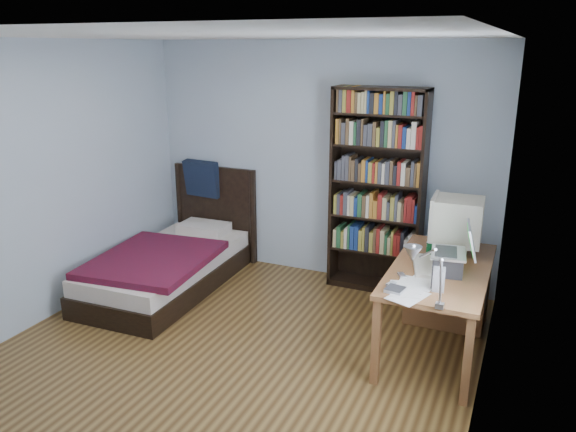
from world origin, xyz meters
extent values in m
plane|color=#4F3317|center=(0.00, 0.00, 0.00)|extent=(4.20, 4.20, 0.00)
plane|color=white|center=(0.00, 0.00, 2.50)|extent=(4.20, 4.20, 0.00)
cube|color=#ACBBCA|center=(0.00, 2.10, 1.25)|extent=(3.80, 0.04, 2.50)
cube|color=#ACBBCA|center=(-1.90, 0.00, 1.25)|extent=(0.04, 4.20, 2.50)
cube|color=#ACBBCA|center=(1.90, 0.00, 1.25)|extent=(0.04, 4.20, 2.50)
cube|color=white|center=(1.89, -0.15, 1.45)|extent=(0.01, 1.14, 1.14)
cube|color=white|center=(1.88, -0.15, 1.45)|extent=(0.01, 1.00, 1.00)
cube|color=brown|center=(1.50, 0.92, 0.71)|extent=(0.75, 1.48, 0.04)
cube|color=brown|center=(1.18, 0.23, 0.34)|extent=(0.06, 0.06, 0.69)
cube|color=brown|center=(1.83, 0.23, 0.34)|extent=(0.06, 0.06, 0.69)
cube|color=brown|center=(1.18, 1.61, 0.34)|extent=(0.06, 0.06, 0.69)
cube|color=brown|center=(1.83, 1.61, 0.34)|extent=(0.06, 0.06, 0.69)
cube|color=brown|center=(1.50, 1.44, 0.34)|extent=(0.69, 0.40, 0.68)
cube|color=beige|center=(1.53, 1.34, 0.75)|extent=(0.27, 0.23, 0.03)
cylinder|color=beige|center=(1.53, 1.34, 0.79)|extent=(0.10, 0.10, 0.06)
cube|color=beige|center=(1.56, 1.34, 1.01)|extent=(0.42, 0.40, 0.38)
cube|color=#C0B7A0|center=(1.36, 1.34, 1.01)|extent=(0.05, 0.40, 0.40)
cube|color=#467FFF|center=(1.34, 1.34, 1.01)|extent=(0.02, 0.30, 0.26)
cube|color=#2D2D30|center=(1.57, 0.83, 0.81)|extent=(0.26, 0.30, 0.16)
cube|color=silver|center=(1.57, 0.83, 0.90)|extent=(0.30, 0.37, 0.02)
cube|color=#2D2D30|center=(1.55, 0.83, 0.91)|extent=(0.20, 0.29, 0.00)
cube|color=silver|center=(1.73, 0.83, 1.02)|extent=(0.13, 0.35, 0.24)
cube|color=#0CBF26|center=(1.72, 0.83, 1.02)|extent=(0.09, 0.28, 0.19)
cube|color=#99999E|center=(1.62, 0.17, 0.75)|extent=(0.06, 0.05, 0.04)
cylinder|color=#99999E|center=(1.62, 0.12, 0.95)|extent=(0.02, 0.13, 0.36)
cylinder|color=#99999E|center=(1.55, -0.08, 1.21)|extent=(0.15, 0.30, 0.18)
cone|color=#99999E|center=(1.48, -0.23, 1.24)|extent=(0.11, 0.11, 0.09)
cube|color=#C0B7A0|center=(1.39, 0.86, 0.75)|extent=(0.30, 0.50, 0.05)
cube|color=#949497|center=(1.56, 0.47, 0.82)|extent=(0.10, 0.10, 0.17)
cylinder|color=#083C17|center=(1.37, 1.16, 0.79)|extent=(0.06, 0.06, 0.12)
ellipsoid|color=silver|center=(1.46, 1.24, 0.75)|extent=(0.06, 0.11, 0.04)
cube|color=silver|center=(1.26, 0.61, 0.74)|extent=(0.09, 0.10, 0.02)
cube|color=#949497|center=(1.22, 0.42, 0.74)|extent=(0.07, 0.09, 0.02)
cube|color=#949497|center=(1.28, 0.32, 0.74)|extent=(0.14, 0.14, 0.03)
cube|color=black|center=(0.24, 1.94, 1.03)|extent=(0.03, 0.30, 2.06)
cube|color=black|center=(1.14, 1.94, 1.03)|extent=(0.03, 0.30, 2.06)
cube|color=black|center=(0.69, 1.94, 2.05)|extent=(0.93, 0.30, 0.03)
cube|color=black|center=(0.69, 1.94, 0.03)|extent=(0.93, 0.30, 0.06)
cube|color=black|center=(0.69, 2.08, 1.03)|extent=(0.93, 0.02, 2.06)
cube|color=olive|center=(0.69, 1.92, 1.06)|extent=(0.85, 0.22, 1.86)
cube|color=black|center=(-1.27, 1.05, 0.11)|extent=(1.05, 2.01, 0.22)
cube|color=white|center=(-1.27, 1.05, 0.30)|extent=(1.01, 1.95, 0.16)
cube|color=maroon|center=(-1.24, 0.80, 0.41)|extent=(1.18, 1.39, 0.07)
cube|color=white|center=(-1.27, 1.79, 0.43)|extent=(0.56, 0.36, 0.12)
cube|color=black|center=(-1.27, 2.06, 0.55)|extent=(1.05, 0.05, 1.10)
cylinder|color=black|center=(-1.76, 2.04, 0.55)|extent=(0.06, 0.06, 1.10)
cylinder|color=black|center=(-0.77, 2.04, 0.55)|extent=(0.06, 0.06, 1.10)
cube|color=black|center=(-1.42, 2.03, 0.95)|extent=(0.46, 0.20, 0.43)
camera|label=1|loc=(2.07, -3.40, 2.44)|focal=35.00mm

